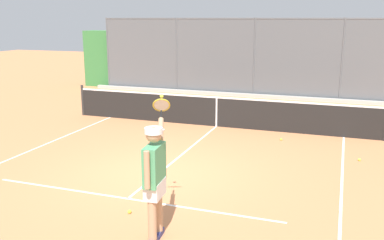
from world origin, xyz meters
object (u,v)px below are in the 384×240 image
tennis_ball_mid_court (130,212)px  tennis_ball_by_sideline (281,139)px  tennis_player (155,174)px  tennis_ball_near_net (359,160)px

tennis_ball_mid_court → tennis_ball_by_sideline: size_ratio=1.00×
tennis_player → tennis_ball_mid_court: 1.48m
tennis_ball_near_net → tennis_ball_by_sideline: same height
tennis_ball_mid_court → tennis_ball_by_sideline: (-1.84, -5.59, 0.00)m
tennis_ball_by_sideline → tennis_player: bearing=80.6°
tennis_ball_mid_court → tennis_ball_by_sideline: bearing=-108.3°
tennis_player → tennis_ball_mid_court: size_ratio=31.77×
tennis_ball_by_sideline → tennis_ball_mid_court: bearing=71.7°
tennis_ball_mid_court → tennis_player: bearing=140.2°
tennis_ball_mid_court → tennis_ball_near_net: 5.87m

